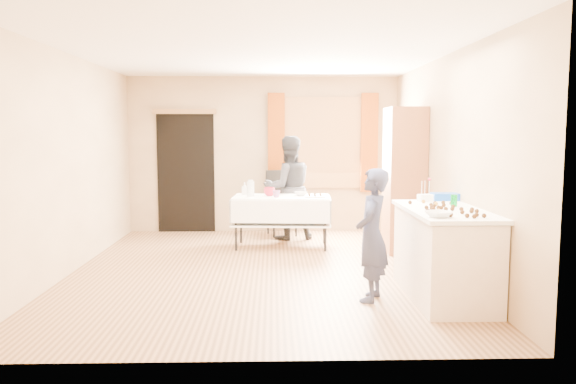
{
  "coord_description": "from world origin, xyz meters",
  "views": [
    {
      "loc": [
        0.16,
        -6.72,
        1.67
      ],
      "look_at": [
        0.34,
        0.0,
        0.96
      ],
      "focal_mm": 35.0,
      "sensor_mm": 36.0,
      "label": 1
    }
  ],
  "objects_px": {
    "cabinet": "(404,180)",
    "chair": "(282,216)",
    "woman": "(288,188)",
    "party_table": "(282,217)",
    "girl": "(372,235)",
    "counter": "(444,254)"
  },
  "relations": [
    {
      "from": "counter",
      "to": "girl",
      "type": "relative_size",
      "value": 1.19
    },
    {
      "from": "chair",
      "to": "woman",
      "type": "distance_m",
      "value": 0.62
    },
    {
      "from": "cabinet",
      "to": "chair",
      "type": "bearing_deg",
      "value": 141.13
    },
    {
      "from": "counter",
      "to": "girl",
      "type": "bearing_deg",
      "value": -174.36
    },
    {
      "from": "girl",
      "to": "woman",
      "type": "distance_m",
      "value": 3.36
    },
    {
      "from": "counter",
      "to": "girl",
      "type": "distance_m",
      "value": 0.78
    },
    {
      "from": "cabinet",
      "to": "chair",
      "type": "xyz_separation_m",
      "value": [
        -1.69,
        1.36,
        -0.69
      ]
    },
    {
      "from": "cabinet",
      "to": "woman",
      "type": "height_order",
      "value": "cabinet"
    },
    {
      "from": "cabinet",
      "to": "chair",
      "type": "distance_m",
      "value": 2.28
    },
    {
      "from": "party_table",
      "to": "chair",
      "type": "bearing_deg",
      "value": 92.87
    },
    {
      "from": "party_table",
      "to": "chair",
      "type": "xyz_separation_m",
      "value": [
        0.02,
        0.99,
        -0.13
      ]
    },
    {
      "from": "chair",
      "to": "cabinet",
      "type": "bearing_deg",
      "value": -53.89
    },
    {
      "from": "cabinet",
      "to": "girl",
      "type": "distance_m",
      "value": 2.45
    },
    {
      "from": "woman",
      "to": "chair",
      "type": "bearing_deg",
      "value": -88.49
    },
    {
      "from": "chair",
      "to": "party_table",
      "type": "bearing_deg",
      "value": -105.93
    },
    {
      "from": "woman",
      "to": "girl",
      "type": "bearing_deg",
      "value": 88.47
    },
    {
      "from": "counter",
      "to": "woman",
      "type": "relative_size",
      "value": 0.97
    },
    {
      "from": "cabinet",
      "to": "girl",
      "type": "xyz_separation_m",
      "value": [
        -0.85,
        -2.27,
        -0.35
      ]
    },
    {
      "from": "woman",
      "to": "party_table",
      "type": "bearing_deg",
      "value": 65.15
    },
    {
      "from": "chair",
      "to": "girl",
      "type": "distance_m",
      "value": 3.75
    },
    {
      "from": "counter",
      "to": "chair",
      "type": "bearing_deg",
      "value": 114.04
    },
    {
      "from": "cabinet",
      "to": "girl",
      "type": "height_order",
      "value": "cabinet"
    }
  ]
}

